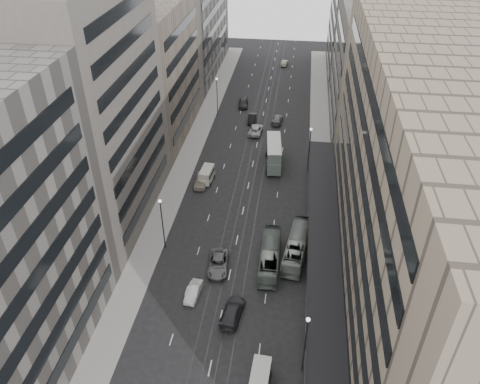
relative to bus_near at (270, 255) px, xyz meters
The scene contains 27 objects.
ground 11.97m from the bus_near, 114.97° to the right, with size 220.00×220.00×0.00m, color black.
sidewalk_right 27.66m from the bus_near, 75.35° to the left, with size 4.00×125.00×0.15m, color gray.
sidewalk_left 31.71m from the bus_near, 122.48° to the left, with size 4.00×125.00×0.15m, color gray.
department_store 21.45m from the bus_near, ahead, with size 19.20×60.00×30.00m.
building_right_mid 45.64m from the bus_near, 68.21° to the left, with size 15.00×28.00×24.00m, color #534C48.
building_right_far 74.18m from the bus_near, 76.97° to the left, with size 15.00×32.00×28.00m, color slate.
building_left_b 31.82m from the bus_near, 162.76° to the left, with size 15.00×26.00×34.00m, color #534C48.
building_left_c 45.46m from the bus_near, 126.97° to the left, with size 15.00×28.00×25.00m, color #6E6355.
building_left_d 74.27m from the bus_near, 111.24° to the left, with size 15.00×38.00×28.00m, color slate.
lamp_right_near 16.88m from the bus_near, 73.45° to the right, with size 0.44×0.44×8.32m.
lamp_right_far 24.96m from the bus_near, 79.06° to the left, with size 0.44×0.44×8.32m.
lamp_left_near 15.24m from the bus_near, behind, with size 0.44×0.44×8.32m.
lamp_left_far 46.76m from the bus_near, 108.40° to the left, with size 0.44×0.44×8.32m.
bus_near is the anchor object (origin of this frame).
bus_far 4.17m from the bus_near, 33.28° to the left, with size 2.53×10.80×3.01m, color gray.
double_decker 25.26m from the bus_near, 93.12° to the left, with size 3.29×8.70×4.66m.
vw_microbus 18.39m from the bus_near, 88.67° to the right, with size 2.26×4.58×2.42m.
panel_van 22.15m from the bus_near, 123.10° to the left, with size 2.22×4.11×2.51m.
sedan_1 11.30m from the bus_near, 142.20° to the right, with size 1.41×4.03×1.33m, color white.
sedan_2 6.94m from the bus_near, 165.71° to the right, with size 2.61×5.67×1.58m, color slate.
sedan_3 10.21m from the bus_near, 111.08° to the right, with size 2.19×5.39×1.56m, color #29282B.
sedan_4 21.78m from the bus_near, 126.60° to the left, with size 1.99×4.94×1.68m, color #ADA28F.
sedan_5 42.64m from the bus_near, 99.47° to the left, with size 1.56×4.49×1.48m, color black.
sedan_6 37.52m from the bus_near, 98.79° to the left, with size 2.49×5.41×1.50m, color beige.
sedan_7 42.41m from the bus_near, 92.46° to the left, with size 2.02×4.97×1.44m, color #605F62.
sedan_8 50.31m from the bus_near, 101.23° to the left, with size 1.96×4.88×1.66m, color #27272A.
sedan_9 76.88m from the bus_near, 91.61° to the left, with size 1.44×4.12×1.36m, color #BBAE9B.
Camera 1 is at (7.11, -35.40, 43.84)m, focal length 35.00 mm.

